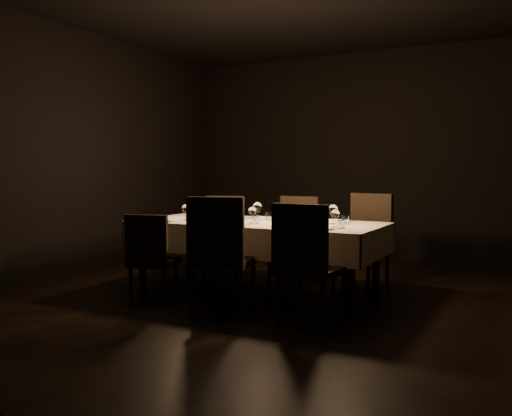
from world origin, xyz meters
The scene contains 14 objects.
room centered at (0.00, 0.00, 1.50)m, with size 5.01×6.01×3.01m.
dining_table centered at (0.00, 0.00, 0.69)m, with size 2.52×1.12×0.76m.
chair_near_left centered at (-0.74, -0.76, 0.48)m, with size 0.52×0.52×0.86m.
place_setting_near_left centered at (-0.77, -0.22, 0.83)m, with size 0.29×0.39×0.16m.
chair_near_center centered at (0.08, -0.82, 0.57)m, with size 0.61×0.61×1.06m.
place_setting_near_center centered at (0.03, -0.22, 0.82)m, with size 0.30×0.39×0.16m.
chair_near_right centered at (0.87, -0.78, 0.55)m, with size 0.53×0.53×1.02m.
place_setting_near_right centered at (0.89, -0.22, 0.83)m, with size 0.30×0.39×0.17m.
chair_far_left centered at (-0.86, 0.79, 0.53)m, with size 0.60×0.60×0.97m.
place_setting_far_left centered at (-0.75, 0.22, 0.83)m, with size 0.34×0.41×0.18m.
chair_far_center centered at (0.06, 0.86, 0.54)m, with size 0.47×0.47×0.98m.
place_setting_far_center centered at (-0.04, 0.22, 0.84)m, with size 0.36×0.41×0.19m.
chair_far_right centered at (0.88, 0.84, 0.56)m, with size 0.59×0.59×1.03m.
place_setting_far_right centered at (0.78, 0.22, 0.84)m, with size 0.35×0.41×0.19m.
Camera 1 is at (2.54, -4.81, 1.28)m, focal length 38.00 mm.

